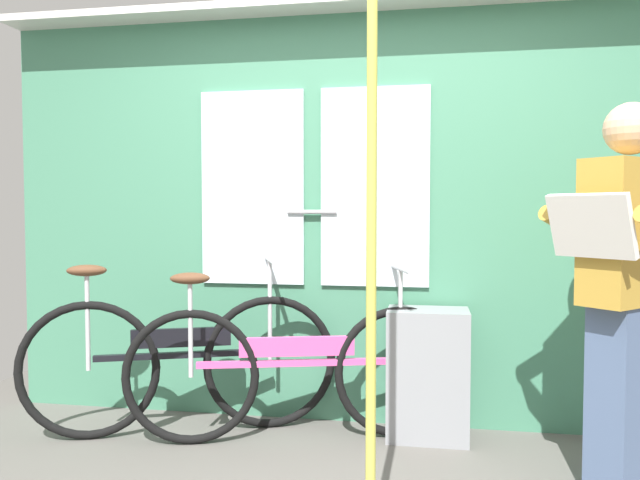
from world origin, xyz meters
TOP-DOWN VIEW (x-y plane):
  - train_door_wall at (-0.01, 1.18)m, footprint 4.02×0.28m
  - bicycle_near_door at (-0.23, 0.80)m, footprint 1.73×0.61m
  - bicycle_leaning_behind at (-0.86, 0.80)m, footprint 1.59×0.70m
  - passenger_reading_newspaper at (1.26, 0.48)m, footprint 0.61×0.61m
  - trash_bin_by_wall at (0.45, 0.96)m, footprint 0.42×0.28m
  - handrail_pole at (0.25, -0.18)m, footprint 0.04×0.04m

SIDE VIEW (x-z plane):
  - trash_bin_by_wall at x=0.45m, z-range 0.00..0.68m
  - bicycle_near_door at x=-0.23m, z-range -0.08..0.83m
  - bicycle_leaning_behind at x=-0.86m, z-range -0.08..0.86m
  - passenger_reading_newspaper at x=1.26m, z-range 0.05..1.69m
  - handrail_pole at x=0.25m, z-range 0.00..2.29m
  - train_door_wall at x=-0.01m, z-range 0.05..2.38m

